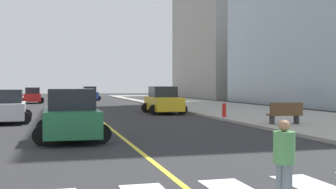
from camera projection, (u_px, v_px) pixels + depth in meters
name	position (u px, v px, depth m)	size (l,w,h in m)	color
sidewalk_kerb_east	(305.00, 119.00, 26.16)	(10.00, 120.00, 0.15)	#9E9B93
lane_divider_paint	(83.00, 107.00, 42.37)	(0.16, 80.00, 0.01)	yellow
parking_garage_concrete	(239.00, 37.00, 75.84)	(18.00, 24.00, 21.59)	#9E9B93
car_red_nearest	(33.00, 96.00, 50.89)	(2.71, 4.29, 1.90)	red
car_blue_second	(90.00, 94.00, 60.23)	(2.87, 4.50, 1.98)	#2D479E
car_silver_third	(7.00, 107.00, 24.36)	(2.81, 4.39, 1.93)	#B7B7BC
car_yellow_fourth	(163.00, 101.00, 32.56)	(2.92, 4.67, 2.08)	gold
car_green_fifth	(71.00, 116.00, 16.79)	(2.85, 4.56, 2.04)	#236B42
park_bench	(285.00, 114.00, 22.04)	(1.85, 0.73, 1.12)	brown
pedestrian_crossing	(284.00, 159.00, 7.61)	(0.39, 0.39, 1.56)	slate
fire_hydrant	(224.00, 110.00, 27.01)	(0.26, 0.26, 0.89)	red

